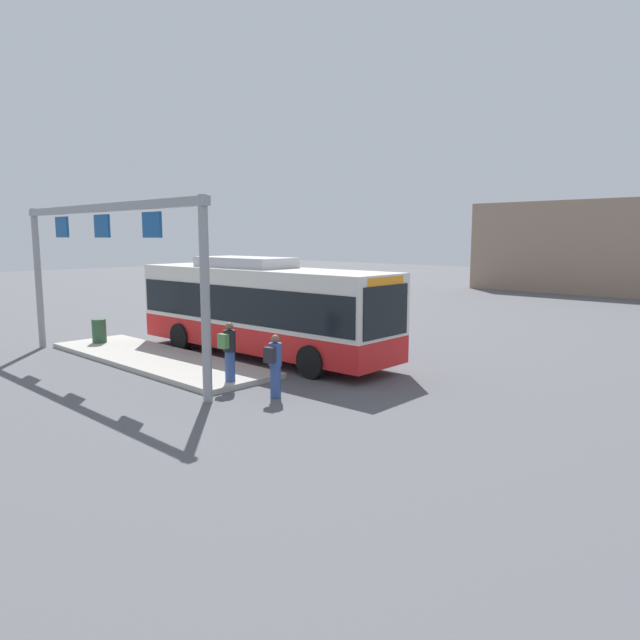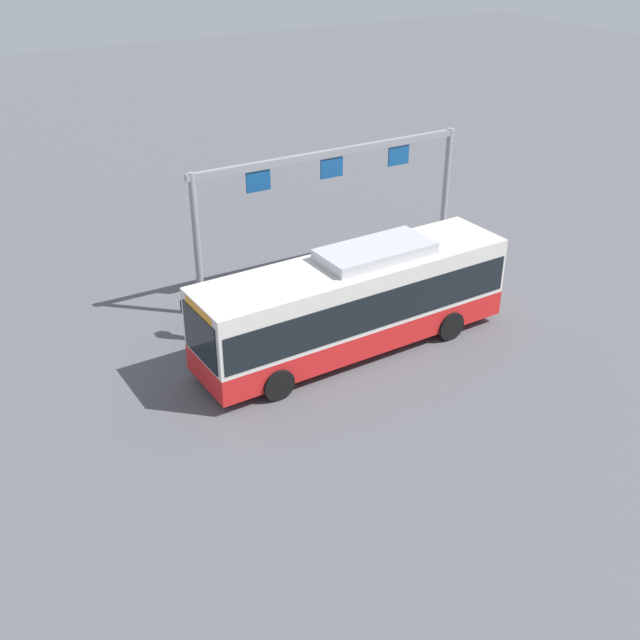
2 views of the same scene
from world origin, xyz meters
The scene contains 8 objects.
ground_plane centered at (0.00, 0.00, 0.00)m, with size 120.00×120.00×0.00m, color #56565B.
platform_curb centered at (-2.00, -3.00, 0.08)m, with size 10.00×2.80×0.16m, color #B2ADA3.
bus_main centered at (-0.01, 0.00, 1.81)m, with size 10.69×2.96×3.46m.
person_boarding centered at (4.32, -3.25, 0.89)m, with size 0.43×0.58×1.67m.
person_waiting_near centered at (2.58, -3.39, 1.05)m, with size 0.41×0.57×1.67m.
platform_sign_gantry centered at (-1.97, -4.67, 3.84)m, with size 11.03×0.24×5.20m.
station_building centered at (2.06, 33.73, 3.39)m, with size 21.51×8.00×6.77m, color gray.
trash_bin centered at (-5.88, -3.09, 0.61)m, with size 0.52×0.52×0.90m, color #2D5133.
Camera 1 is at (15.48, -13.19, 4.19)m, focal length 32.90 mm.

